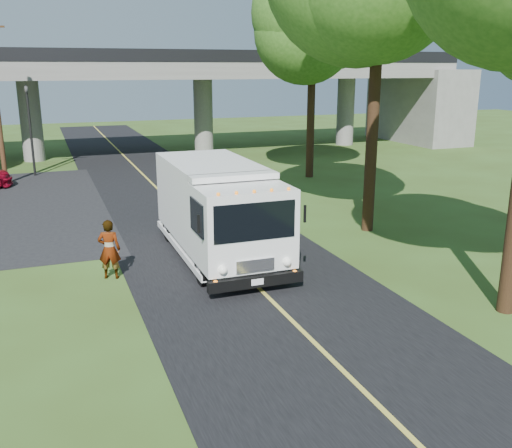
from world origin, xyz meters
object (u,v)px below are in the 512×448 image
tree_right_far (318,27)px  pedestrian (109,249)px  traffic_signal (30,121)px  step_van (218,208)px

tree_right_far → pedestrian: size_ratio=6.01×
tree_right_far → pedestrian: (-13.08, -12.70, -7.39)m
traffic_signal → pedestrian: (2.12, -18.86, -2.29)m
step_van → pedestrian: (-3.64, -0.77, -0.79)m
step_van → traffic_signal: bearing=107.9°
step_van → pedestrian: step_van is taller
step_van → tree_right_far: bearing=51.9°
step_van → pedestrian: size_ratio=4.09×
traffic_signal → step_van: 19.04m
traffic_signal → tree_right_far: bearing=-22.1°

